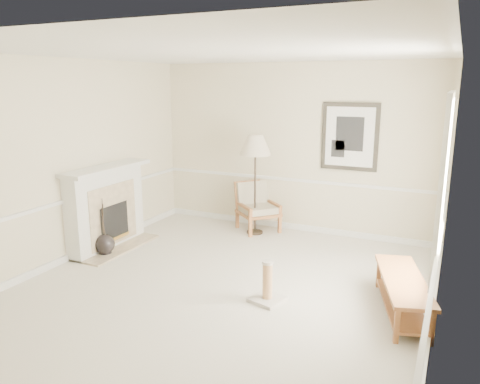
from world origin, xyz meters
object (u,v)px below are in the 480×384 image
at_px(armchair, 256,204).
at_px(floor_lamp, 255,148).
at_px(floor_vase, 105,245).
at_px(bench, 403,290).
at_px(scratching_post, 267,289).

distance_m(armchair, floor_lamp, 1.07).
relative_size(floor_vase, floor_lamp, 0.52).
bearing_deg(armchair, bench, -87.09).
xyz_separation_m(floor_lamp, bench, (2.66, -1.95, -1.22)).
bearing_deg(floor_vase, scratching_post, -7.89).
distance_m(floor_vase, armchair, 2.69).
bearing_deg(armchair, floor_vase, -174.15).
height_order(floor_lamp, bench, floor_lamp).
bearing_deg(bench, floor_lamp, 143.73).
bearing_deg(floor_lamp, scratching_post, -63.34).
relative_size(floor_lamp, bench, 1.12).
xyz_separation_m(floor_lamp, scratching_post, (1.17, -2.34, -1.34)).
bearing_deg(armchair, floor_lamp, -119.27).
relative_size(bench, scratching_post, 2.99).
bearing_deg(bench, armchair, 141.47).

